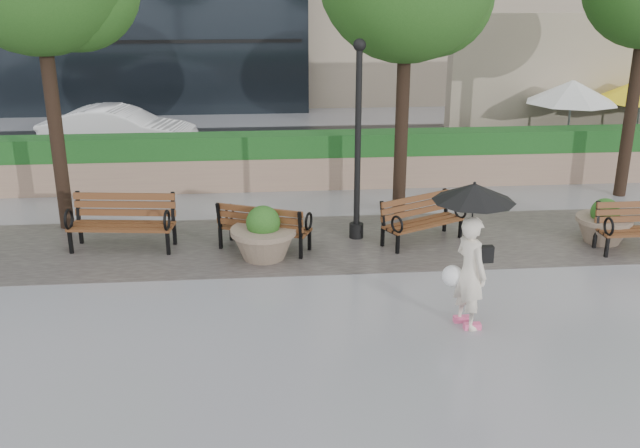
{
  "coord_description": "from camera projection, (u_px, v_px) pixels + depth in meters",
  "views": [
    {
      "loc": [
        -0.93,
        -10.03,
        4.96
      ],
      "look_at": [
        0.03,
        1.0,
        1.1
      ],
      "focal_mm": 40.0,
      "sensor_mm": 36.0,
      "label": 1
    }
  ],
  "objects": [
    {
      "name": "ground",
      "position": [
        324.0,
        311.0,
        11.14
      ],
      "size": [
        100.0,
        100.0,
        0.0
      ],
      "primitive_type": "plane",
      "color": "gray",
      "rests_on": "ground"
    },
    {
      "name": "cobble_strip",
      "position": [
        310.0,
        243.0,
        13.96
      ],
      "size": [
        28.0,
        3.2,
        0.01
      ],
      "primitive_type": "cube",
      "color": "#383330",
      "rests_on": "ground"
    },
    {
      "name": "hedge_wall",
      "position": [
        298.0,
        161.0,
        17.51
      ],
      "size": [
        24.0,
        0.8,
        1.35
      ],
      "color": "#9B7E64",
      "rests_on": "ground"
    },
    {
      "name": "cafe_wall",
      "position": [
        618.0,
        84.0,
        20.67
      ],
      "size": [
        10.0,
        0.6,
        4.0
      ],
      "primitive_type": "cube",
      "color": "tan",
      "rests_on": "ground"
    },
    {
      "name": "cafe_hedge",
      "position": [
        631.0,
        154.0,
        19.07
      ],
      "size": [
        8.0,
        0.5,
        0.9
      ],
      "primitive_type": "cube",
      "color": "#164417",
      "rests_on": "ground"
    },
    {
      "name": "asphalt_street",
      "position": [
        290.0,
        150.0,
        21.49
      ],
      "size": [
        40.0,
        7.0,
        0.0
      ],
      "primitive_type": "cube",
      "color": "black",
      "rests_on": "ground"
    },
    {
      "name": "bench_1",
      "position": [
        123.0,
        234.0,
        13.58
      ],
      "size": [
        2.02,
        1.0,
        1.04
      ],
      "rotation": [
        0.0,
        0.0,
        -0.12
      ],
      "color": "brown",
      "rests_on": "ground"
    },
    {
      "name": "bench_2",
      "position": [
        265.0,
        236.0,
        13.56
      ],
      "size": [
        1.84,
        1.31,
        0.92
      ],
      "rotation": [
        0.0,
        0.0,
        2.73
      ],
      "color": "brown",
      "rests_on": "ground"
    },
    {
      "name": "bench_3",
      "position": [
        422.0,
        229.0,
        13.94
      ],
      "size": [
        1.78,
        1.36,
        0.9
      ],
      "rotation": [
        0.0,
        0.0,
        0.48
      ],
      "color": "brown",
      "rests_on": "ground"
    },
    {
      "name": "planter_left",
      "position": [
        264.0,
        238.0,
        13.1
      ],
      "size": [
        1.21,
        1.21,
        1.02
      ],
      "color": "#7F6B56",
      "rests_on": "ground"
    },
    {
      "name": "planter_right",
      "position": [
        603.0,
        225.0,
        13.92
      ],
      "size": [
        1.07,
        1.07,
        0.9
      ],
      "color": "#7F6B56",
      "rests_on": "ground"
    },
    {
      "name": "lamppost",
      "position": [
        358.0,
        155.0,
        13.71
      ],
      "size": [
        0.28,
        0.28,
        3.88
      ],
      "color": "black",
      "rests_on": "ground"
    },
    {
      "name": "patio_umb_white",
      "position": [
        572.0,
        92.0,
        19.24
      ],
      "size": [
        2.5,
        2.5,
        2.3
      ],
      "color": "black",
      "rests_on": "ground"
    },
    {
      "name": "car_right",
      "position": [
        120.0,
        132.0,
        20.42
      ],
      "size": [
        4.56,
        2.12,
        1.45
      ],
      "primitive_type": "imported",
      "rotation": [
        0.0,
        0.0,
        1.43
      ],
      "color": "white",
      "rests_on": "ground"
    },
    {
      "name": "pedestrian",
      "position": [
        471.0,
        241.0,
        10.29
      ],
      "size": [
        1.19,
        1.19,
        2.19
      ],
      "rotation": [
        0.0,
        0.0,
        1.93
      ],
      "color": "#F1E3CB",
      "rests_on": "ground"
    }
  ]
}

